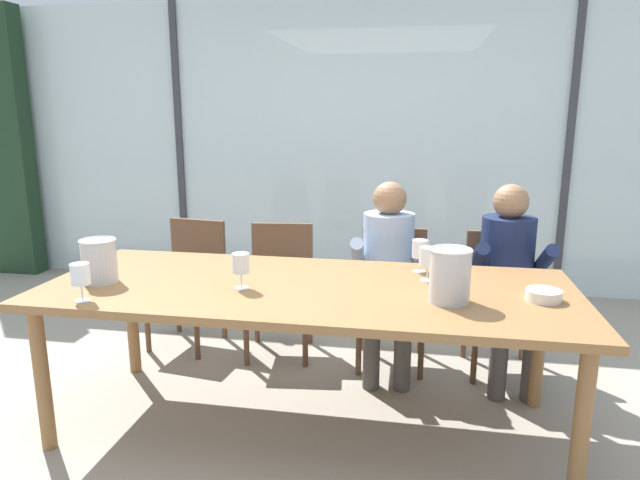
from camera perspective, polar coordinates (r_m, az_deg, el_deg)
The scene contains 20 objects.
ground at distance 3.93m, azimuth 1.73°, elevation -11.01°, with size 14.00×14.00×0.00m, color #9E9384.
window_glass_panel at distance 5.10m, azimuth 4.41°, elevation 9.54°, with size 7.80×0.03×2.60m, color silver.
window_mullion_left at distance 5.54m, azimuth -14.21°, elevation 9.45°, with size 0.06×0.06×2.60m, color #38383D.
window_mullion_right at distance 5.20m, azimuth 24.22°, elevation 8.54°, with size 0.06×0.06×2.60m, color #38383D.
hillside_vineyard at distance 9.49m, azimuth 7.15°, elevation 7.80°, with size 13.80×2.40×1.56m, color #477A38.
curtain_heavy_drape at distance 6.37m, azimuth -29.87°, elevation 8.55°, with size 0.56×0.20×2.60m, color #1E3823.
dining_table at distance 2.75m, azimuth -1.31°, elevation -5.94°, with size 2.60×1.04×0.76m.
chair_near_curtain at distance 4.00m, azimuth -13.07°, elevation -3.31°, with size 0.50×0.50×0.86m.
chair_left_of_center at distance 3.76m, azimuth -4.06°, elevation -4.00°, with size 0.49×0.49×0.86m.
chair_center at distance 3.63m, azimuth 7.50°, elevation -4.70°, with size 0.45×0.45×0.86m.
chair_right_of_center at distance 3.68m, azimuth 18.07°, elevation -4.99°, with size 0.48×0.48×0.86m.
person_pale_blue_shirt at distance 3.48m, azimuth 7.03°, elevation -2.54°, with size 0.48×0.63×1.18m.
person_navy_polo at distance 3.51m, azimuth 18.85°, elevation -2.98°, with size 0.48×0.62×1.18m.
ice_bucket_primary at distance 2.96m, azimuth -21.79°, elevation -1.94°, with size 0.18×0.18×0.22m.
ice_bucket_secondary at distance 2.52m, azimuth 13.24°, elevation -3.50°, with size 0.19×0.19×0.25m.
tasting_bowl at distance 2.70m, azimuth 22.03°, elevation -5.28°, with size 0.16×0.16×0.05m, color silver.
wine_glass_by_left_taster at distance 2.69m, azimuth -23.45°, elevation -3.40°, with size 0.08×0.08×0.17m.
wine_glass_near_bucket at distance 2.82m, azimuth 11.04°, elevation -1.87°, with size 0.08×0.08×0.17m.
wine_glass_center_pour at distance 2.98m, azimuth 10.26°, elevation -0.97°, with size 0.08×0.08×0.17m.
wine_glass_by_right_taster at distance 2.68m, azimuth -8.15°, elevation -2.54°, with size 0.08×0.08×0.17m.
Camera 1 is at (0.53, -2.55, 1.58)m, focal length 31.08 mm.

